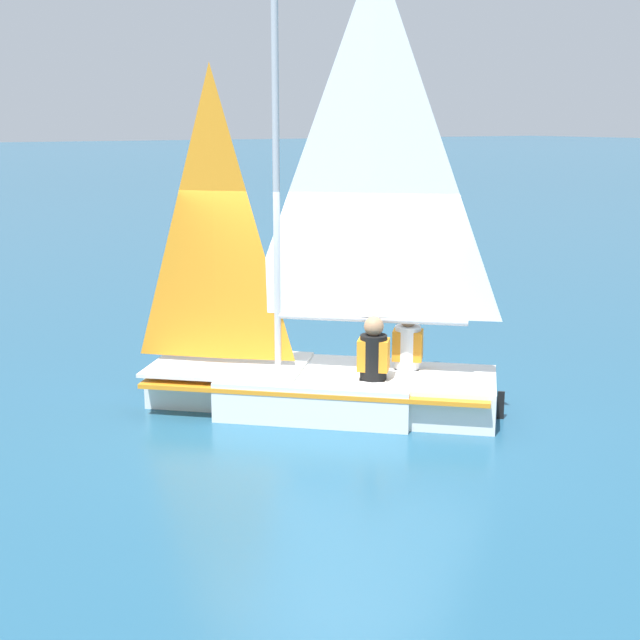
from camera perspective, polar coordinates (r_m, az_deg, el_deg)
ground_plane at (r=10.42m, az=0.00°, el=-5.66°), size 260.00×260.00×0.00m
sailboat_main at (r=10.20m, az=0.21°, el=-1.61°), size 3.66×3.86×5.17m
sailor_helm at (r=9.95m, az=3.43°, el=-2.84°), size 0.42×0.43×1.16m
sailor_crew at (r=10.40m, az=5.62°, el=-2.18°), size 0.42×0.43×1.16m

